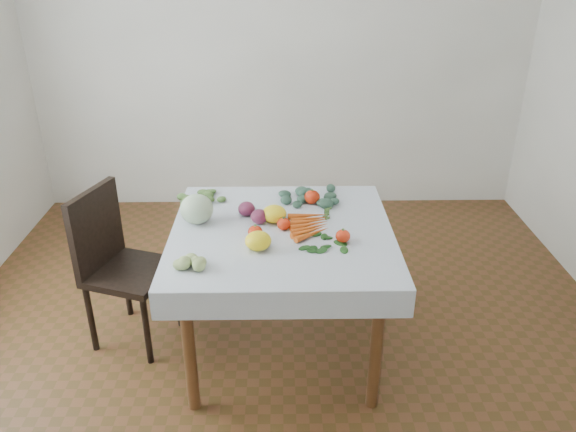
# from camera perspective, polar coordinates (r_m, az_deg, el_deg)

# --- Properties ---
(ground) EXTENTS (4.00, 4.00, 0.00)m
(ground) POSITION_cam_1_polar(r_m,az_deg,el_deg) (3.28, -0.55, -13.21)
(ground) COLOR brown
(back_wall) EXTENTS (4.00, 0.04, 2.70)m
(back_wall) POSITION_cam_1_polar(r_m,az_deg,el_deg) (4.59, -0.82, 17.02)
(back_wall) COLOR white
(back_wall) RESTS_ON ground
(table) EXTENTS (1.00, 1.00, 0.75)m
(table) POSITION_cam_1_polar(r_m,az_deg,el_deg) (2.91, -0.61, -3.20)
(table) COLOR brown
(table) RESTS_ON ground
(tablecloth) EXTENTS (1.12, 1.12, 0.01)m
(tablecloth) POSITION_cam_1_polar(r_m,az_deg,el_deg) (2.86, -0.62, -1.46)
(tablecloth) COLOR white
(tablecloth) RESTS_ON table
(chair) EXTENTS (0.52, 0.52, 0.91)m
(chair) POSITION_cam_1_polar(r_m,az_deg,el_deg) (3.23, -17.09, -4.04)
(chair) COLOR black
(chair) RESTS_ON ground
(cabbage) EXTENTS (0.21, 0.21, 0.15)m
(cabbage) POSITION_cam_1_polar(r_m,az_deg,el_deg) (2.94, -9.25, 0.70)
(cabbage) COLOR beige
(cabbage) RESTS_ON tablecloth
(tomato_a) EXTENTS (0.10, 0.10, 0.08)m
(tomato_a) POSITION_cam_1_polar(r_m,az_deg,el_deg) (3.13, 2.47, 1.94)
(tomato_a) COLOR red
(tomato_a) RESTS_ON tablecloth
(tomato_b) EXTENTS (0.09, 0.09, 0.06)m
(tomato_b) POSITION_cam_1_polar(r_m,az_deg,el_deg) (2.85, -0.44, -0.82)
(tomato_b) COLOR red
(tomato_b) RESTS_ON tablecloth
(tomato_c) EXTENTS (0.08, 0.08, 0.06)m
(tomato_c) POSITION_cam_1_polar(r_m,az_deg,el_deg) (2.77, -3.34, -1.63)
(tomato_c) COLOR red
(tomato_c) RESTS_ON tablecloth
(tomato_d) EXTENTS (0.09, 0.09, 0.06)m
(tomato_d) POSITION_cam_1_polar(r_m,az_deg,el_deg) (2.74, 5.60, -2.04)
(tomato_d) COLOR red
(tomato_d) RESTS_ON tablecloth
(heirloom_back) EXTENTS (0.17, 0.17, 0.09)m
(heirloom_back) POSITION_cam_1_polar(r_m,az_deg,el_deg) (2.92, -1.40, 0.22)
(heirloom_back) COLOR yellow
(heirloom_back) RESTS_ON tablecloth
(heirloom_front) EXTENTS (0.15, 0.15, 0.09)m
(heirloom_front) POSITION_cam_1_polar(r_m,az_deg,el_deg) (2.67, -3.05, -2.53)
(heirloom_front) COLOR yellow
(heirloom_front) RESTS_ON tablecloth
(onion_a) EXTENTS (0.12, 0.12, 0.08)m
(onion_a) POSITION_cam_1_polar(r_m,az_deg,el_deg) (3.00, -4.24, 0.73)
(onion_a) COLOR #53173A
(onion_a) RESTS_ON tablecloth
(onion_b) EXTENTS (0.10, 0.10, 0.08)m
(onion_b) POSITION_cam_1_polar(r_m,az_deg,el_deg) (2.91, -2.93, -0.05)
(onion_b) COLOR #53173A
(onion_b) RESTS_ON tablecloth
(tomatillo_cluster) EXTENTS (0.14, 0.13, 0.05)m
(tomatillo_cluster) POSITION_cam_1_polar(r_m,az_deg,el_deg) (2.57, -9.45, -4.55)
(tomatillo_cluster) COLOR #9CB367
(tomatillo_cluster) RESTS_ON tablecloth
(carrot_bunch) EXTENTS (0.22, 0.31, 0.03)m
(carrot_bunch) POSITION_cam_1_polar(r_m,az_deg,el_deg) (2.88, 2.31, -0.87)
(carrot_bunch) COLOR orange
(carrot_bunch) RESTS_ON tablecloth
(kale_bunch) EXTENTS (0.30, 0.25, 0.04)m
(kale_bunch) POSITION_cam_1_polar(r_m,az_deg,el_deg) (3.18, 2.02, 1.99)
(kale_bunch) COLOR #3A5F4E
(kale_bunch) RESTS_ON tablecloth
(basil_bunch) EXTENTS (0.25, 0.18, 0.01)m
(basil_bunch) POSITION_cam_1_polar(r_m,az_deg,el_deg) (2.74, 3.77, -2.69)
(basil_bunch) COLOR #1A4D18
(basil_bunch) RESTS_ON tablecloth
(dill_bunch) EXTENTS (0.27, 0.21, 0.03)m
(dill_bunch) POSITION_cam_1_polar(r_m,az_deg,el_deg) (3.21, -8.68, 1.77)
(dill_bunch) COLOR #4F7033
(dill_bunch) RESTS_ON tablecloth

